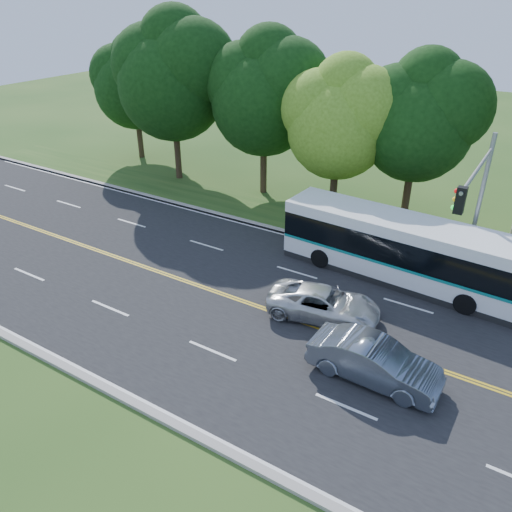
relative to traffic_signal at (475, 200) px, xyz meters
The scene contains 12 objects.
ground 9.65m from the traffic_signal, 140.23° to the right, with size 120.00×120.00×0.00m, color #274C19.
road 9.65m from the traffic_signal, 140.23° to the right, with size 60.00×14.00×0.02m, color black.
curb_north 8.15m from the traffic_signal, 164.96° to the left, with size 60.00×0.30×0.15m, color #9F9990.
curb_south 14.86m from the traffic_signal, 117.35° to the right, with size 60.00×0.30×0.15m, color #9F9990.
grass_verge 8.74m from the traffic_signal, 151.03° to the left, with size 60.00×4.00×0.10m, color #274C19.
lane_markings 9.71m from the traffic_signal, 140.63° to the right, with size 57.60×13.82×0.00m.
tree_row 13.61m from the traffic_signal, 150.00° to the left, with size 44.70×9.10×13.84m.
bougainvillea_hedge 4.86m from the traffic_signal, 75.94° to the left, with size 9.50×2.25×1.50m.
traffic_signal is the anchor object (origin of this frame).
transit_bus 4.03m from the traffic_signal, behind, with size 11.75×3.24×3.04m.
sedan 8.21m from the traffic_signal, 99.81° to the right, with size 1.63×4.67×1.54m, color slate.
suv 7.48m from the traffic_signal, 133.25° to the right, with size 2.18×4.72×1.31m, color silver.
Camera 1 is at (8.85, -15.46, 12.38)m, focal length 35.00 mm.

